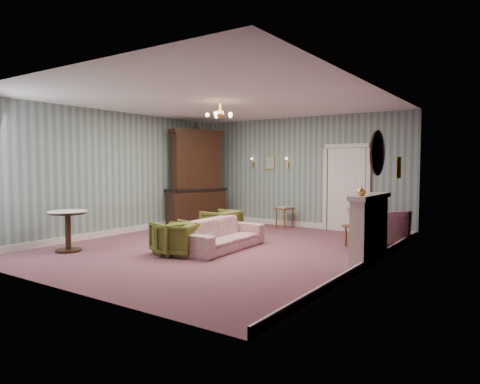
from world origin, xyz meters
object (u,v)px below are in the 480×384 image
Objects in this scene: sofa_chintz at (222,229)px; fireplace at (370,228)px; olive_chair_a at (178,238)px; olive_chair_b at (173,236)px; olive_chair_c at (221,223)px; pedestal_table at (68,231)px; side_table_black at (371,236)px; coffee_table at (364,234)px; dresser at (196,175)px; wingback_chair at (378,220)px.

fireplace reaches higher than sofa_chintz.
olive_chair_b reaches higher than olive_chair_a.
olive_chair_c is 0.92× the size of pedestal_table.
side_table_black is at bearing 142.87° from olive_chair_b.
sofa_chintz is at bearing -168.79° from fireplace.
coffee_table is at bearing 154.12° from olive_chair_b.
side_table_black is at bearing 99.58° from olive_chair_c.
olive_chair_a is 4.02m from dresser.
coffee_table is at bearing 40.54° from pedestal_table.
wingback_chair reaches higher than side_table_black.
coffee_table is 1.38× the size of side_table_black.
fireplace reaches higher than olive_chair_c.
olive_chair_c is (-0.18, 1.74, 0.02)m from olive_chair_b.
sofa_chintz reaches higher than olive_chair_b.
coffee_table is (2.83, 1.12, -0.14)m from olive_chair_c.
dresser is (-2.23, 3.17, 1.05)m from olive_chair_a.
olive_chair_b is 0.33× the size of sofa_chintz.
pedestal_table is at bearing -146.96° from side_table_black.
olive_chair_c is at bearing -172.16° from side_table_black.
wingback_chair is 1.66× the size of side_table_black.
fireplace is at bearing -81.78° from sofa_chintz.
coffee_table is at bearing 117.57° from side_table_black.
olive_chair_a is at bearing -141.96° from side_table_black.
fireplace is at bearing -74.96° from side_table_black.
olive_chair_a is at bearing -34.68° from dresser.
fireplace is (2.72, 0.54, 0.18)m from sofa_chintz.
side_table_black is 5.74m from pedestal_table.
pedestal_table reaches higher than olive_chair_a.
side_table_black is 0.81× the size of pedestal_table.
olive_chair_b is 3.89m from dresser.
wingback_chair is 0.72m from coffee_table.
coffee_table is at bearing 16.96° from dresser.
pedestal_table is at bearing -66.22° from dresser.
wingback_chair is at bearing 126.58° from olive_chair_a.
olive_chair_c is 3.05m from coffee_table.
olive_chair_b is at bearing 7.56° from olive_chair_c.
sofa_chintz is at bearing 39.07° from olive_chair_c.
sofa_chintz is (0.33, 0.90, 0.07)m from olive_chair_a.
sofa_chintz is 2.78m from fireplace.
olive_chair_c is (-0.34, 1.78, 0.04)m from olive_chair_a.
sofa_chintz is 2.95m from coffee_table.
sofa_chintz is at bearing -152.26° from side_table_black.
sofa_chintz is 0.75× the size of dresser.
pedestal_table is at bearing -154.93° from fireplace.
olive_chair_c is at bearing -157.24° from olive_chair_b.
pedestal_table reaches higher than side_table_black.
side_table_black is at bearing 9.60° from dresser.
fireplace is 1.61m from coffee_table.
dresser is at bearing 43.90° from wingback_chair.
olive_chair_b is 1.75m from olive_chair_c.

